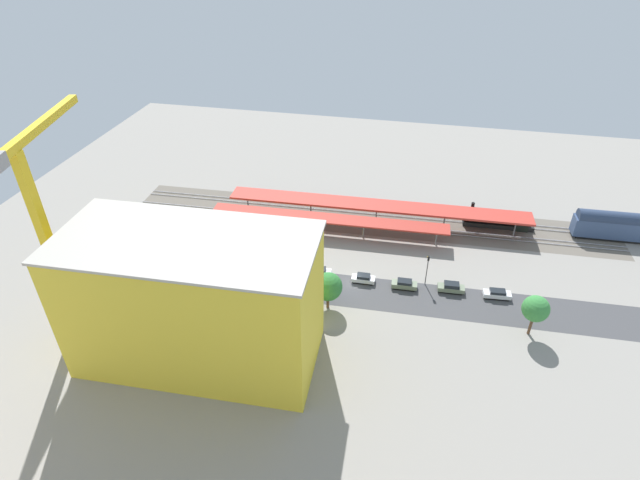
{
  "coord_description": "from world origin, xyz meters",
  "views": [
    {
      "loc": [
        -9.23,
        72.91,
        58.53
      ],
      "look_at": [
        6.58,
        -1.86,
        7.37
      ],
      "focal_mm": 28.58,
      "sensor_mm": 36.0,
      "label": 1
    }
  ],
  "objects_px": {
    "parked_car_5": "(277,267)",
    "street_tree_0": "(193,269)",
    "traffic_light": "(427,266)",
    "box_truck_0": "(271,293)",
    "parked_car_0": "(497,294)",
    "street_tree_3": "(536,309)",
    "passenger_coach": "(623,226)",
    "street_tree_1": "(261,271)",
    "parked_car_4": "(318,272)",
    "parked_car_2": "(404,285)",
    "parked_car_3": "(363,279)",
    "construction_building": "(195,302)",
    "box_truck_2": "(160,281)",
    "locomotive": "(499,219)",
    "parked_car_1": "(451,288)",
    "box_truck_1": "(280,302)",
    "street_tree_2": "(305,285)",
    "street_tree_4": "(328,287)",
    "platform_canopy_near": "(328,219)",
    "tower_crane": "(48,220)",
    "platform_canopy_far": "(377,205)"
  },
  "relations": [
    {
      "from": "parked_car_5",
      "to": "street_tree_0",
      "type": "relative_size",
      "value": 0.6
    },
    {
      "from": "traffic_light",
      "to": "box_truck_0",
      "type": "bearing_deg",
      "value": 21.31
    },
    {
      "from": "street_tree_0",
      "to": "traffic_light",
      "type": "height_order",
      "value": "street_tree_0"
    },
    {
      "from": "parked_car_0",
      "to": "street_tree_3",
      "type": "distance_m",
      "value": 10.41
    },
    {
      "from": "passenger_coach",
      "to": "box_truck_0",
      "type": "height_order",
      "value": "passenger_coach"
    },
    {
      "from": "parked_car_5",
      "to": "street_tree_3",
      "type": "bearing_deg",
      "value": 170.01
    },
    {
      "from": "street_tree_1",
      "to": "traffic_light",
      "type": "xyz_separation_m",
      "value": [
        -28.08,
        -9.33,
        -1.45
      ]
    },
    {
      "from": "parked_car_0",
      "to": "box_truck_0",
      "type": "height_order",
      "value": "box_truck_0"
    },
    {
      "from": "parked_car_4",
      "to": "parked_car_2",
      "type": "bearing_deg",
      "value": 178.78
    },
    {
      "from": "traffic_light",
      "to": "parked_car_3",
      "type": "bearing_deg",
      "value": 8.58
    },
    {
      "from": "construction_building",
      "to": "street_tree_3",
      "type": "relative_size",
      "value": 4.69
    },
    {
      "from": "box_truck_2",
      "to": "construction_building",
      "type": "bearing_deg",
      "value": 135.64
    },
    {
      "from": "parked_car_2",
      "to": "street_tree_0",
      "type": "relative_size",
      "value": 0.63
    },
    {
      "from": "locomotive",
      "to": "passenger_coach",
      "type": "relative_size",
      "value": 0.78
    },
    {
      "from": "parked_car_1",
      "to": "box_truck_1",
      "type": "relative_size",
      "value": 0.47
    },
    {
      "from": "box_truck_1",
      "to": "parked_car_2",
      "type": "bearing_deg",
      "value": -152.97
    },
    {
      "from": "street_tree_0",
      "to": "box_truck_2",
      "type": "bearing_deg",
      "value": 4.77
    },
    {
      "from": "parked_car_1",
      "to": "box_truck_0",
      "type": "xyz_separation_m",
      "value": [
        30.79,
        9.11,
        0.96
      ]
    },
    {
      "from": "street_tree_2",
      "to": "street_tree_3",
      "type": "distance_m",
      "value": 37.08
    },
    {
      "from": "parked_car_5",
      "to": "construction_building",
      "type": "bearing_deg",
      "value": 77.01
    },
    {
      "from": "parked_car_1",
      "to": "street_tree_3",
      "type": "bearing_deg",
      "value": 145.82
    },
    {
      "from": "parked_car_5",
      "to": "box_truck_0",
      "type": "xyz_separation_m",
      "value": [
        -1.49,
        8.6,
        1.04
      ]
    },
    {
      "from": "box_truck_0",
      "to": "street_tree_4",
      "type": "height_order",
      "value": "street_tree_4"
    },
    {
      "from": "platform_canopy_near",
      "to": "street_tree_3",
      "type": "xyz_separation_m",
      "value": [
        -37.53,
        22.42,
        1.58
      ]
    },
    {
      "from": "parked_car_3",
      "to": "platform_canopy_near",
      "type": "bearing_deg",
      "value": -57.07
    },
    {
      "from": "platform_canopy_near",
      "to": "parked_car_5",
      "type": "bearing_deg",
      "value": 64.18
    },
    {
      "from": "passenger_coach",
      "to": "street_tree_3",
      "type": "relative_size",
      "value": 2.53
    },
    {
      "from": "box_truck_1",
      "to": "street_tree_0",
      "type": "relative_size",
      "value": 1.38
    },
    {
      "from": "locomotive",
      "to": "box_truck_0",
      "type": "distance_m",
      "value": 52.72
    },
    {
      "from": "locomotive",
      "to": "construction_building",
      "type": "height_order",
      "value": "construction_building"
    },
    {
      "from": "parked_car_0",
      "to": "parked_car_4",
      "type": "xyz_separation_m",
      "value": [
        32.13,
        0.35,
        0.04
      ]
    },
    {
      "from": "parked_car_3",
      "to": "construction_building",
      "type": "distance_m",
      "value": 32.93
    },
    {
      "from": "construction_building",
      "to": "street_tree_0",
      "type": "xyz_separation_m",
      "value": [
        7.28,
        -14.0,
        -5.52
      ]
    },
    {
      "from": "box_truck_1",
      "to": "street_tree_1",
      "type": "height_order",
      "value": "street_tree_1"
    },
    {
      "from": "tower_crane",
      "to": "box_truck_2",
      "type": "relative_size",
      "value": 3.84
    },
    {
      "from": "parked_car_0",
      "to": "parked_car_1",
      "type": "height_order",
      "value": "parked_car_1"
    },
    {
      "from": "street_tree_3",
      "to": "parked_car_1",
      "type": "bearing_deg",
      "value": -34.18
    },
    {
      "from": "locomotive",
      "to": "traffic_light",
      "type": "height_order",
      "value": "traffic_light"
    },
    {
      "from": "platform_canopy_far",
      "to": "box_truck_2",
      "type": "relative_size",
      "value": 7.53
    },
    {
      "from": "street_tree_4",
      "to": "platform_canopy_far",
      "type": "bearing_deg",
      "value": -99.45
    },
    {
      "from": "parked_car_0",
      "to": "box_truck_0",
      "type": "bearing_deg",
      "value": 13.12
    },
    {
      "from": "street_tree_1",
      "to": "parked_car_1",
      "type": "bearing_deg",
      "value": -165.88
    },
    {
      "from": "passenger_coach",
      "to": "tower_crane",
      "type": "bearing_deg",
      "value": 25.07
    },
    {
      "from": "construction_building",
      "to": "box_truck_2",
      "type": "bearing_deg",
      "value": -46.03
    },
    {
      "from": "street_tree_3",
      "to": "street_tree_1",
      "type": "bearing_deg",
      "value": -0.18
    },
    {
      "from": "traffic_light",
      "to": "parked_car_5",
      "type": "bearing_deg",
      "value": 3.34
    },
    {
      "from": "street_tree_0",
      "to": "street_tree_2",
      "type": "height_order",
      "value": "street_tree_0"
    },
    {
      "from": "parked_car_0",
      "to": "traffic_light",
      "type": "distance_m",
      "value": 13.04
    },
    {
      "from": "locomotive",
      "to": "street_tree_2",
      "type": "distance_m",
      "value": 48.23
    },
    {
      "from": "tower_crane",
      "to": "box_truck_2",
      "type": "bearing_deg",
      "value": -133.59
    }
  ]
}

